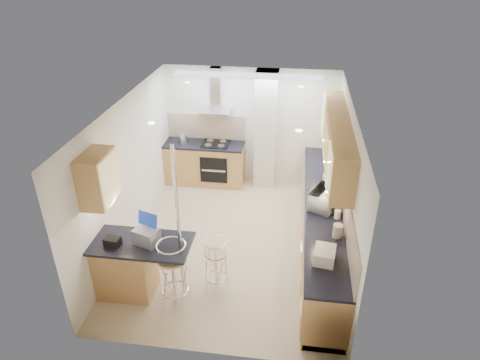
# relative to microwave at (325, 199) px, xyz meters

# --- Properties ---
(ground) EXTENTS (4.80, 4.80, 0.00)m
(ground) POSITION_rel_microwave_xyz_m (-1.50, 0.12, -1.08)
(ground) COLOR tan
(ground) RESTS_ON ground
(room_shell) EXTENTS (3.64, 4.84, 2.51)m
(room_shell) POSITION_rel_microwave_xyz_m (-1.18, 0.49, 0.47)
(room_shell) COLOR white
(room_shell) RESTS_ON ground
(right_counter) EXTENTS (0.63, 4.40, 0.92)m
(right_counter) POSITION_rel_microwave_xyz_m (0.00, 0.12, -0.61)
(right_counter) COLOR tan
(right_counter) RESTS_ON ground
(back_counter) EXTENTS (1.70, 0.63, 0.92)m
(back_counter) POSITION_rel_microwave_xyz_m (-2.45, 2.22, -0.61)
(back_counter) COLOR tan
(back_counter) RESTS_ON ground
(peninsula) EXTENTS (1.47, 0.72, 0.94)m
(peninsula) POSITION_rel_microwave_xyz_m (-2.62, -1.33, -0.60)
(peninsula) COLOR tan
(peninsula) RESTS_ON ground
(microwave) EXTENTS (0.58, 0.67, 0.31)m
(microwave) POSITION_rel_microwave_xyz_m (0.00, 0.00, 0.00)
(microwave) COLOR white
(microwave) RESTS_ON right_counter
(laptop) EXTENTS (0.39, 0.34, 0.23)m
(laptop) POSITION_rel_microwave_xyz_m (-2.51, -1.33, -0.02)
(laptop) COLOR #ACAEB5
(laptop) RESTS_ON peninsula
(bag) EXTENTS (0.23, 0.17, 0.12)m
(bag) POSITION_rel_microwave_xyz_m (-2.97, -1.44, -0.08)
(bag) COLOR black
(bag) RESTS_ON peninsula
(bar_stool_near) EXTENTS (0.52, 0.52, 1.07)m
(bar_stool_near) POSITION_rel_microwave_xyz_m (-2.12, -1.47, -0.54)
(bar_stool_near) COLOR tan
(bar_stool_near) RESTS_ON ground
(bar_stool_end) EXTENTS (0.48, 0.48, 0.89)m
(bar_stool_end) POSITION_rel_microwave_xyz_m (-1.58, -1.08, -0.63)
(bar_stool_end) COLOR tan
(bar_stool_end) RESTS_ON ground
(jar_a) EXTENTS (0.15, 0.15, 0.17)m
(jar_a) POSITION_rel_microwave_xyz_m (0.19, 1.35, -0.07)
(jar_a) COLOR beige
(jar_a) RESTS_ON right_counter
(jar_b) EXTENTS (0.12, 0.12, 0.14)m
(jar_b) POSITION_rel_microwave_xyz_m (0.05, 0.89, -0.08)
(jar_b) COLOR beige
(jar_b) RESTS_ON right_counter
(jar_c) EXTENTS (0.14, 0.14, 0.20)m
(jar_c) POSITION_rel_microwave_xyz_m (0.15, -0.79, -0.05)
(jar_c) COLOR #B5AE91
(jar_c) RESTS_ON right_counter
(jar_d) EXTENTS (0.11, 0.11, 0.14)m
(jar_d) POSITION_rel_microwave_xyz_m (0.18, -0.29, -0.09)
(jar_d) COLOR white
(jar_d) RESTS_ON right_counter
(bread_bin) EXTENTS (0.32, 0.38, 0.18)m
(bread_bin) POSITION_rel_microwave_xyz_m (-0.05, -1.35, -0.06)
(bread_bin) COLOR beige
(bread_bin) RESTS_ON right_counter
(kettle) EXTENTS (0.16, 0.16, 0.22)m
(kettle) POSITION_rel_microwave_xyz_m (-2.88, 2.16, -0.04)
(kettle) COLOR silver
(kettle) RESTS_ON back_counter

